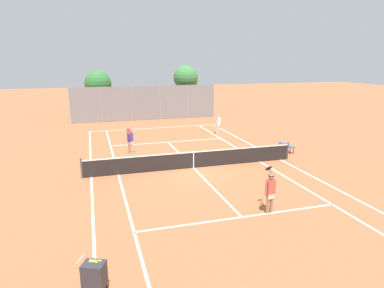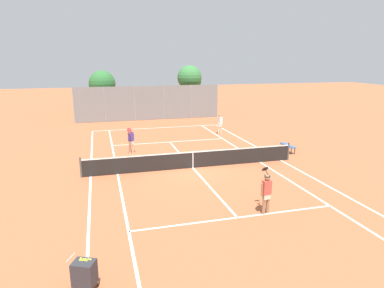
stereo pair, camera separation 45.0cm
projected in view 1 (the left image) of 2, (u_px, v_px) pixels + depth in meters
name	position (u px, v px, depth m)	size (l,w,h in m)	color
ground_plane	(194.00, 168.00, 19.12)	(120.00, 120.00, 0.00)	#B25B38
court_line_markings	(194.00, 168.00, 19.12)	(11.10, 23.90, 0.01)	white
tennis_net	(194.00, 159.00, 18.99)	(12.00, 0.10, 1.07)	#474C47
ball_cart	(94.00, 274.00, 8.81)	(0.76, 0.68, 0.96)	#2D2D33
player_near_side	(270.00, 191.00, 13.33)	(0.59, 0.79, 1.77)	#936B4C
player_far_left	(130.00, 140.00, 21.77)	(0.55, 0.83, 1.77)	#D8A884
player_far_right	(218.00, 123.00, 27.57)	(0.43, 0.49, 1.60)	beige
loose_tennis_ball_0	(120.00, 144.00, 24.24)	(0.07, 0.07, 0.07)	#D1DB33
loose_tennis_ball_1	(185.00, 152.00, 22.30)	(0.07, 0.07, 0.07)	#D1DB33
loose_tennis_ball_2	(103.00, 135.00, 27.31)	(0.07, 0.07, 0.07)	#D1DB33
courtside_bench	(287.00, 145.00, 22.50)	(0.36, 1.50, 0.47)	#33598C
back_fence	(146.00, 103.00, 33.75)	(14.34, 0.08, 3.39)	gray
tree_behind_left	(98.00, 85.00, 35.83)	(2.76, 2.76, 4.78)	brown
tree_behind_right	(186.00, 79.00, 37.85)	(2.70, 2.69, 5.27)	brown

